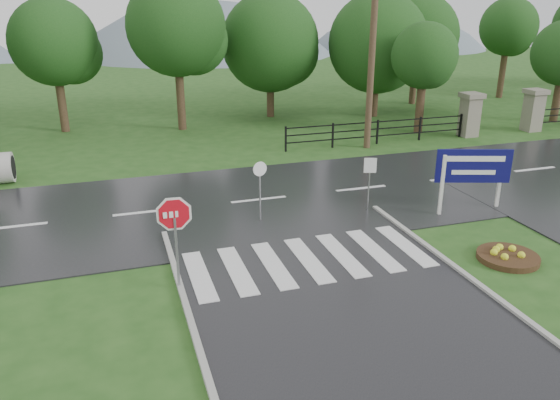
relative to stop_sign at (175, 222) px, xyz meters
name	(u,v)px	position (x,y,z in m)	size (l,w,h in m)	color
ground	(400,374)	(3.57, -4.56, -1.80)	(120.00, 120.00, 0.00)	#244E1A
main_road	(259,201)	(3.57, 5.44, -1.80)	(90.00, 8.00, 0.04)	black
crosswalk	(308,259)	(3.57, 0.44, -1.74)	(6.50, 2.80, 0.02)	silver
pillar_west	(470,114)	(16.57, 11.44, -0.63)	(1.00, 1.00, 2.24)	gray
pillar_east	(533,109)	(20.57, 11.44, -0.63)	(1.00, 1.00, 2.24)	gray
fence_west	(378,129)	(11.32, 11.44, -1.08)	(9.58, 0.08, 1.20)	black
hills	(176,171)	(7.06, 60.44, -17.34)	(102.00, 48.00, 48.00)	slate
treeline	(211,120)	(4.57, 19.44, -1.80)	(83.20, 5.20, 10.00)	#153E13
stop_sign	(175,222)	(0.00, 0.00, 0.00)	(1.15, 0.11, 2.58)	#939399
estate_billboard	(473,169)	(10.04, 2.30, -0.32)	(2.40, 0.84, 2.16)	silver
flower_bed	(508,256)	(8.84, -1.15, -1.68)	(1.66, 1.66, 0.33)	#332111
reg_sign_small	(370,173)	(6.82, 3.38, -0.46)	(0.40, 0.15, 1.86)	#939399
reg_sign_round	(260,183)	(3.11, 3.59, -0.51)	(0.46, 0.11, 2.01)	#939399
utility_pole_east	(372,48)	(10.53, 10.94, 2.82)	(1.62, 0.30, 9.10)	#473523
entrance_tree_left	(424,56)	(14.53, 12.94, 2.17)	(3.38, 3.38, 5.70)	#3D2B1C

